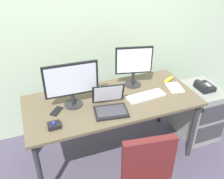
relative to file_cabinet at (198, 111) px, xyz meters
The scene contains 14 objects.
ground_plane 1.18m from the file_cabinet, behind, with size 8.00×8.00×0.00m, color #4B4457.
back_wall 1.74m from the file_cabinet, 145.81° to the left, with size 6.00×0.10×2.80m, color #B5CEAA.
desk 1.19m from the file_cabinet, behind, with size 1.75×0.79×0.76m.
file_cabinet is the anchor object (origin of this frame).
desk_phone 0.37m from the file_cabinet, 116.78° to the right, with size 0.17×0.20×0.09m.
monitor_main 1.67m from the file_cabinet, behind, with size 0.51×0.18×0.45m.
monitor_side 1.08m from the file_cabinet, 164.83° to the left, with size 0.39×0.18×0.45m.
keyboard 0.90m from the file_cabinet, behind, with size 0.42×0.17×0.03m.
laptop 1.31m from the file_cabinet, behind, with size 0.35×0.33×0.23m.
trackball_mouse 1.82m from the file_cabinet, behind, with size 0.11×0.09×0.07m.
coffee_mug 1.31m from the file_cabinet, behind, with size 0.09×0.08×0.09m.
paper_notepad 0.60m from the file_cabinet, behind, with size 0.15×0.21×0.01m, color white.
cell_phone 1.75m from the file_cabinet, behind, with size 0.07×0.14×0.01m, color black.
banana 0.61m from the file_cabinet, 158.83° to the left, with size 0.19×0.04×0.04m, color yellow.
Camera 1 is at (-0.73, -1.95, 2.16)m, focal length 39.54 mm.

